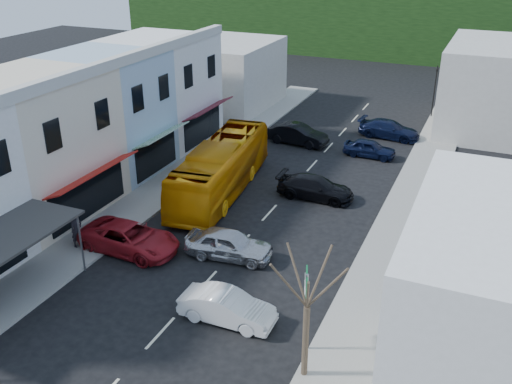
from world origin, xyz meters
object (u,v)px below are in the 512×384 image
at_px(pedestrian_left, 77,231).
at_px(street_tree, 307,307).
at_px(bus, 221,169).
at_px(car_red, 130,239).
at_px(car_silver, 229,245).
at_px(traffic_signal, 434,92).
at_px(car_white, 227,307).
at_px(direction_sign, 305,314).

height_order(pedestrian_left, street_tree, street_tree).
height_order(bus, car_red, bus).
distance_m(car_silver, pedestrian_left, 7.99).
relative_size(car_silver, street_tree, 0.69).
height_order(street_tree, traffic_signal, street_tree).
bearing_deg(car_silver, car_red, 99.68).
height_order(bus, car_silver, bus).
xyz_separation_m(car_silver, traffic_signal, (6.13, 28.37, 1.61)).
relative_size(bus, street_tree, 1.83).
xyz_separation_m(bus, street_tree, (10.20, -13.53, 1.63)).
distance_m(bus, car_white, 13.18).
xyz_separation_m(car_silver, direction_sign, (5.84, -5.25, 1.10)).
relative_size(car_red, street_tree, 0.72).
height_order(car_silver, traffic_signal, traffic_signal).
bearing_deg(car_red, traffic_signal, -18.62).
height_order(car_white, direction_sign, direction_sign).
height_order(direction_sign, street_tree, street_tree).
distance_m(car_silver, street_tree, 9.44).
bearing_deg(car_white, bus, 26.80).
bearing_deg(car_silver, car_white, -161.43).
xyz_separation_m(direction_sign, traffic_signal, (0.29, 33.62, 0.51)).
height_order(car_silver, street_tree, street_tree).
bearing_deg(pedestrian_left, car_silver, -61.65).
xyz_separation_m(car_silver, car_red, (-5.00, -1.45, 0.00)).
xyz_separation_m(car_white, car_red, (-7.20, 3.25, 0.00)).
bearing_deg(street_tree, pedestrian_left, 163.00).
height_order(bus, pedestrian_left, bus).
distance_m(car_silver, traffic_signal, 29.07).
height_order(direction_sign, traffic_signal, traffic_signal).
xyz_separation_m(bus, direction_sign, (9.74, -12.20, 0.25)).
distance_m(car_red, pedestrian_left, 2.80).
relative_size(car_silver, pedestrian_left, 2.59).
bearing_deg(direction_sign, pedestrian_left, 148.44).
relative_size(direction_sign, traffic_signal, 0.78).
xyz_separation_m(car_silver, car_white, (2.19, -4.70, 0.00)).
distance_m(car_white, car_red, 7.90).
distance_m(bus, traffic_signal, 23.67).
relative_size(car_white, direction_sign, 1.22).
bearing_deg(bus, direction_sign, -58.24).
xyz_separation_m(pedestrian_left, direction_sign, (13.48, -2.93, 0.80)).
bearing_deg(traffic_signal, car_silver, 86.79).
distance_m(pedestrian_left, direction_sign, 13.82).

